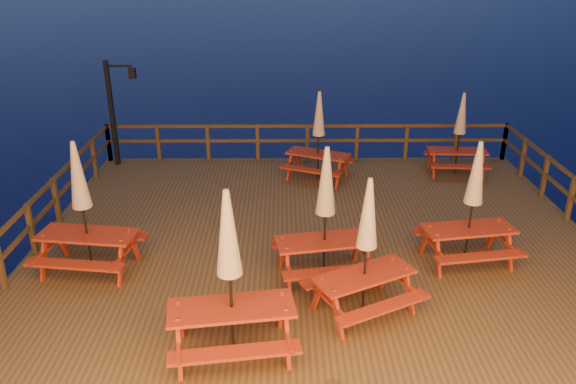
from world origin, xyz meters
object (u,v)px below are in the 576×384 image
lamp_post (116,104)px  picnic_table_2 (325,212)px  picnic_table_1 (319,134)px  picnic_table_0 (83,206)px

lamp_post → picnic_table_2: 8.28m
picnic_table_1 → picnic_table_2: 5.05m
picnic_table_0 → picnic_table_1: bearing=53.3°
picnic_table_0 → picnic_table_1: 6.69m
lamp_post → picnic_table_0: bearing=-81.1°
picnic_table_1 → picnic_table_2: size_ratio=0.92×
lamp_post → picnic_table_2: (5.45, -6.21, -0.44)m
lamp_post → picnic_table_0: (0.93, -5.92, -0.43)m
lamp_post → picnic_table_2: bearing=-48.7°
picnic_table_0 → picnic_table_2: (4.52, -0.29, -0.01)m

